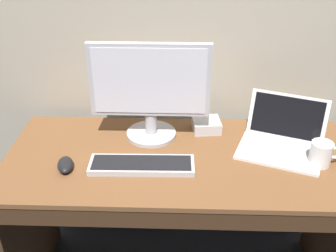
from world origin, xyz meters
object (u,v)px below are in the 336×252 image
Objects in this scene: wired_keyboard at (142,165)px; external_drive_box at (206,125)px; laptop_white at (282,139)px; coffee_mug at (321,154)px; external_monitor at (150,89)px; computer_mouse at (65,165)px.

external_drive_box reaches higher than wired_keyboard.
wired_keyboard is at bearing -164.16° from laptop_white.
laptop_white is 3.28× the size of coffee_mug.
laptop_white is at bearing -7.10° from external_monitor.
wired_keyboard is 3.32× the size of coffee_mug.
laptop_white is 3.79× the size of computer_mouse.
external_monitor reaches higher than laptop_white.
laptop_white reaches higher than coffee_mug.
external_drive_box is (0.24, 0.07, -0.20)m from external_monitor.
wired_keyboard is at bearing -131.51° from external_drive_box.
external_monitor is 4.11× the size of external_drive_box.
computer_mouse is 0.99m from coffee_mug.
laptop_white is at bearing -24.00° from external_drive_box.
computer_mouse is at bearing -150.47° from external_drive_box.
external_monitor is at bearing -164.44° from external_drive_box.
external_drive_box is (-0.31, 0.14, -0.02)m from laptop_white.
computer_mouse is (-0.29, -0.02, 0.01)m from wired_keyboard.
external_drive_box is (0.56, 0.31, 0.01)m from computer_mouse.
coffee_mug reaches higher than computer_mouse.
laptop_white is 3.35× the size of external_drive_box.
external_drive_box is at bearing 149.82° from coffee_mug.
computer_mouse is 0.64m from external_drive_box.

